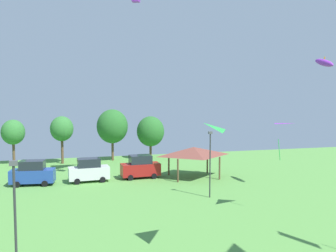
{
  "coord_description": "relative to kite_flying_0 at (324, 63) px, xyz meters",
  "views": [
    {
      "loc": [
        -4.02,
        2.77,
        9.18
      ],
      "look_at": [
        -0.72,
        14.91,
        8.23
      ],
      "focal_mm": 38.0,
      "sensor_mm": 36.0,
      "label": 1
    }
  ],
  "objects": [
    {
      "name": "light_post_2",
      "position": [
        -26.17,
        -11.66,
        -9.12
      ],
      "size": [
        0.36,
        0.2,
        6.33
      ],
      "color": "#2D2D33",
      "rests_on": "ground"
    },
    {
      "name": "kite_flying_7",
      "position": [
        -7.66,
        -3.91,
        -6.12
      ],
      "size": [
        1.94,
        1.58,
        2.38
      ],
      "color": "purple"
    },
    {
      "name": "treeline_tree_3",
      "position": [
        -17.66,
        24.01,
        -7.56
      ],
      "size": [
        4.63,
        4.63,
        7.69
      ],
      "color": "brown",
      "rests_on": "ground"
    },
    {
      "name": "treeline_tree_2",
      "position": [
        -24.9,
        23.26,
        -7.73
      ],
      "size": [
        3.24,
        3.24,
        6.79
      ],
      "color": "brown",
      "rests_on": "ground"
    },
    {
      "name": "treeline_tree_4",
      "position": [
        -11.8,
        24.04,
        -8.45
      ],
      "size": [
        4.23,
        4.23,
        6.58
      ],
      "color": "brown",
      "rests_on": "ground"
    },
    {
      "name": "parked_car_leftmost",
      "position": [
        -27.66,
        10.71,
        -11.4
      ],
      "size": [
        4.7,
        2.47,
        2.66
      ],
      "rotation": [
        0.0,
        0.0,
        -0.12
      ],
      "color": "#234299",
      "rests_on": "ground"
    },
    {
      "name": "treeline_tree_1",
      "position": [
        -31.52,
        24.48,
        -8.16
      ],
      "size": [
        3.22,
        3.22,
        6.33
      ],
      "color": "brown",
      "rests_on": "ground"
    },
    {
      "name": "park_pavilion",
      "position": [
        -9.77,
        9.8,
        -9.61
      ],
      "size": [
        6.46,
        4.92,
        3.6
      ],
      "color": "brown",
      "rests_on": "ground"
    },
    {
      "name": "parked_car_third_from_left",
      "position": [
        -15.88,
        11.05,
        -11.38
      ],
      "size": [
        4.57,
        2.28,
        2.69
      ],
      "rotation": [
        0.0,
        0.0,
        0.05
      ],
      "color": "maroon",
      "rests_on": "ground"
    },
    {
      "name": "kite_flying_0",
      "position": [
        0.0,
        0.0,
        0.0
      ],
      "size": [
        0.86,
        2.96,
        1.34
      ],
      "color": "purple"
    },
    {
      "name": "light_post_1",
      "position": [
        -11.15,
        1.22,
        -9.18
      ],
      "size": [
        0.36,
        0.2,
        6.22
      ],
      "color": "#2D2D33",
      "rests_on": "ground"
    },
    {
      "name": "kite_flying_9",
      "position": [
        -16.36,
        -10.53,
        -5.47
      ],
      "size": [
        1.94,
        2.2,
        0.49
      ],
      "color": "green"
    },
    {
      "name": "parked_car_second_from_left",
      "position": [
        -21.77,
        10.7,
        -11.41
      ],
      "size": [
        4.52,
        2.25,
        2.63
      ],
      "rotation": [
        0.0,
        0.0,
        0.07
      ],
      "color": "silver",
      "rests_on": "ground"
    }
  ]
}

